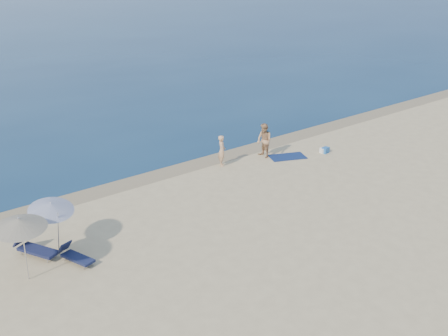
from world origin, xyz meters
The scene contains 10 objects.
wet_sand_strip centered at (0.00, 19.40, 0.00)m, with size 240.00×1.60×0.00m, color #847254.
person_left centered at (1.47, 18.33, 0.85)m, with size 0.62×0.41×1.70m, color tan.
person_right centered at (4.12, 17.87, 0.96)m, with size 0.94×0.73×1.93m, color tan.
beach_towel centered at (5.14, 17.02, 0.02)m, with size 1.99×1.11×0.03m, color #0E1D48.
white_bag centered at (7.22, 16.22, 0.15)m, with size 0.35×0.30×0.30m, color white.
blue_cooler centered at (7.32, 16.16, 0.16)m, with size 0.45×0.32×0.32m, color #1F5FAD.
umbrella_near centered at (-9.22, 15.24, 1.90)m, with size 1.78×1.80×2.27m.
umbrella_far centered at (-10.82, 14.06, 2.20)m, with size 2.35×2.36×2.50m.
lounger_left centered at (-9.96, 15.44, 0.29)m, with size 1.31×1.90×0.80m.
lounger_right centered at (-8.98, 14.02, 0.25)m, with size 0.93×1.62×0.68m.
Camera 1 is at (-16.08, -3.69, 11.07)m, focal length 45.00 mm.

